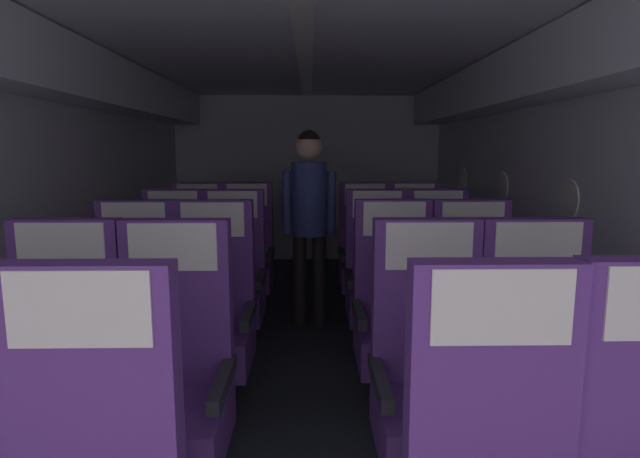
# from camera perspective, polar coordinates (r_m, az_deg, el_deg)

# --- Properties ---
(ground) EXTENTS (3.68, 7.22, 0.02)m
(ground) POSITION_cam_1_polar(r_m,az_deg,el_deg) (3.51, -1.71, -15.42)
(ground) COLOR #23282D
(fuselage_shell) EXTENTS (3.56, 6.87, 2.19)m
(fuselage_shell) POSITION_cam_1_polar(r_m,az_deg,el_deg) (3.47, -1.77, 11.38)
(fuselage_shell) COLOR silver
(fuselage_shell) RESTS_ON ground
(seat_b_left_window) EXTENTS (0.49, 0.51, 1.15)m
(seat_b_left_window) POSITION_cam_1_polar(r_m,az_deg,el_deg) (2.44, -27.20, -15.26)
(seat_b_left_window) COLOR #38383D
(seat_b_left_window) RESTS_ON ground
(seat_b_left_aisle) EXTENTS (0.49, 0.51, 1.15)m
(seat_b_left_aisle) POSITION_cam_1_polar(r_m,az_deg,el_deg) (2.27, -16.25, -16.55)
(seat_b_left_aisle) COLOR #38383D
(seat_b_left_aisle) RESTS_ON ground
(seat_b_right_aisle) EXTENTS (0.49, 0.51, 1.15)m
(seat_b_right_aisle) POSITION_cam_1_polar(r_m,az_deg,el_deg) (2.39, 23.47, -15.53)
(seat_b_right_aisle) COLOR #38383D
(seat_b_right_aisle) RESTS_ON ground
(seat_b_right_window) EXTENTS (0.49, 0.51, 1.15)m
(seat_b_right_window) POSITION_cam_1_polar(r_m,az_deg,el_deg) (2.25, 12.27, -16.61)
(seat_b_right_window) COLOR #38383D
(seat_b_right_window) RESTS_ON ground
(seat_c_left_window) EXTENTS (0.49, 0.51, 1.15)m
(seat_c_left_window) POSITION_cam_1_polar(r_m,az_deg,el_deg) (3.16, -20.25, -9.39)
(seat_c_left_window) COLOR #38383D
(seat_c_left_window) RESTS_ON ground
(seat_c_left_aisle) EXTENTS (0.49, 0.51, 1.15)m
(seat_c_left_aisle) POSITION_cam_1_polar(r_m,az_deg,el_deg) (3.03, -12.00, -9.79)
(seat_c_left_aisle) COLOR #38383D
(seat_c_left_aisle) RESTS_ON ground
(seat_c_right_aisle) EXTENTS (0.49, 0.51, 1.15)m
(seat_c_right_aisle) POSITION_cam_1_polar(r_m,az_deg,el_deg) (3.13, 16.92, -9.43)
(seat_c_right_aisle) COLOR #38383D
(seat_c_right_aisle) RESTS_ON ground
(seat_c_right_window) EXTENTS (0.49, 0.51, 1.15)m
(seat_c_right_window) POSITION_cam_1_polar(r_m,az_deg,el_deg) (3.03, 8.42, -9.68)
(seat_c_right_window) COLOR #38383D
(seat_c_right_window) RESTS_ON ground
(seat_d_left_window) EXTENTS (0.49, 0.51, 1.15)m
(seat_d_left_window) POSITION_cam_1_polar(r_m,az_deg,el_deg) (3.93, -16.25, -5.67)
(seat_d_left_window) COLOR #38383D
(seat_d_left_window) RESTS_ON ground
(seat_d_left_aisle) EXTENTS (0.49, 0.51, 1.15)m
(seat_d_left_aisle) POSITION_cam_1_polar(r_m,az_deg,el_deg) (3.82, -9.81, -5.86)
(seat_d_left_aisle) COLOR #38383D
(seat_d_left_aisle) RESTS_ON ground
(seat_d_right_aisle) EXTENTS (0.49, 0.51, 1.15)m
(seat_d_right_aisle) POSITION_cam_1_polar(r_m,az_deg,el_deg) (3.90, 13.23, -5.67)
(seat_d_right_aisle) COLOR #38383D
(seat_d_right_aisle) RESTS_ON ground
(seat_d_right_window) EXTENTS (0.49, 0.51, 1.15)m
(seat_d_right_window) POSITION_cam_1_polar(r_m,az_deg,el_deg) (3.81, 6.48, -5.83)
(seat_d_right_window) COLOR #38383D
(seat_d_right_window) RESTS_ON ground
(seat_e_left_window) EXTENTS (0.49, 0.51, 1.15)m
(seat_e_left_window) POSITION_cam_1_polar(r_m,az_deg,el_deg) (4.71, -13.67, -3.18)
(seat_e_left_window) COLOR #38383D
(seat_e_left_window) RESTS_ON ground
(seat_e_left_aisle) EXTENTS (0.49, 0.51, 1.15)m
(seat_e_left_aisle) POSITION_cam_1_polar(r_m,az_deg,el_deg) (4.65, -8.23, -3.19)
(seat_e_left_aisle) COLOR #38383D
(seat_e_left_aisle) RESTS_ON ground
(seat_e_right_aisle) EXTENTS (0.49, 0.51, 1.15)m
(seat_e_right_aisle) POSITION_cam_1_polar(r_m,az_deg,el_deg) (4.69, 10.62, -3.14)
(seat_e_right_aisle) COLOR #38383D
(seat_e_right_aisle) RESTS_ON ground
(seat_e_right_window) EXTENTS (0.49, 0.51, 1.15)m
(seat_e_right_window) POSITION_cam_1_polar(r_m,az_deg,el_deg) (4.63, 5.12, -3.17)
(seat_e_right_window) COLOR #38383D
(seat_e_right_window) RESTS_ON ground
(flight_attendant) EXTENTS (0.43, 0.28, 1.59)m
(flight_attendant) POSITION_cam_1_polar(r_m,az_deg,el_deg) (4.08, -1.23, 2.49)
(flight_attendant) COLOR black
(flight_attendant) RESTS_ON ground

